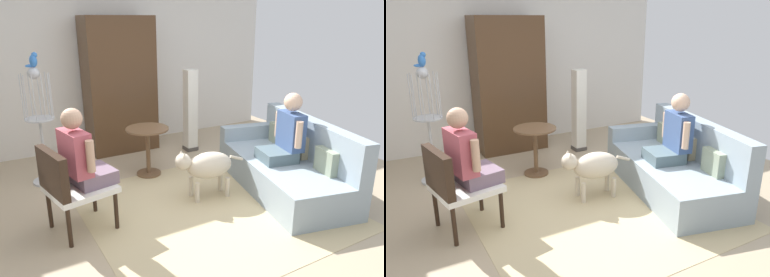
# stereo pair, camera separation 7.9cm
# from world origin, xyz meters

# --- Properties ---
(ground_plane) EXTENTS (6.64, 6.64, 0.00)m
(ground_plane) POSITION_xyz_m (0.00, 0.00, 0.00)
(ground_plane) COLOR tan
(back_wall) EXTENTS (6.09, 0.12, 2.85)m
(back_wall) POSITION_xyz_m (0.00, 2.83, 1.43)
(back_wall) COLOR silver
(back_wall) RESTS_ON ground
(area_rug) EXTENTS (2.72, 2.60, 0.01)m
(area_rug) POSITION_xyz_m (0.19, -0.07, 0.00)
(area_rug) COLOR #C6B284
(area_rug) RESTS_ON ground
(couch) EXTENTS (1.37, 2.20, 0.89)m
(couch) POSITION_xyz_m (1.32, -0.07, 0.30)
(couch) COLOR #8EA0AD
(couch) RESTS_ON ground
(armchair) EXTENTS (0.70, 0.68, 0.91)m
(armchair) POSITION_xyz_m (-1.31, 0.23, 0.54)
(armchair) COLOR black
(armchair) RESTS_ON ground
(person_on_couch) EXTENTS (0.55, 0.55, 0.84)m
(person_on_couch) POSITION_xyz_m (1.25, -0.09, 0.73)
(person_on_couch) COLOR slate
(person_on_armchair) EXTENTS (0.52, 0.56, 0.81)m
(person_on_armchair) POSITION_xyz_m (-1.16, 0.26, 0.79)
(person_on_armchair) COLOR slate
(round_end_table) EXTENTS (0.58, 0.58, 0.68)m
(round_end_table) POSITION_xyz_m (-0.04, 1.20, 0.45)
(round_end_table) COLOR brown
(round_end_table) RESTS_ON ground
(dog) EXTENTS (0.89, 0.39, 0.63)m
(dog) POSITION_xyz_m (0.29, 0.21, 0.41)
(dog) COLOR beige
(dog) RESTS_ON ground
(bird_cage_stand) EXTENTS (0.36, 0.36, 1.52)m
(bird_cage_stand) POSITION_xyz_m (-1.31, 1.65, 0.71)
(bird_cage_stand) COLOR silver
(bird_cage_stand) RESTS_ON ground
(parrot) EXTENTS (0.17, 0.10, 0.18)m
(parrot) POSITION_xyz_m (-1.30, 1.65, 1.61)
(parrot) COLOR blue
(parrot) RESTS_ON bird_cage_stand
(column_lamp) EXTENTS (0.20, 0.20, 1.32)m
(column_lamp) POSITION_xyz_m (0.99, 1.80, 0.66)
(column_lamp) COLOR #4C4742
(column_lamp) RESTS_ON ground
(armoire_cabinet) EXTENTS (1.07, 0.56, 2.13)m
(armoire_cabinet) POSITION_xyz_m (0.04, 2.42, 1.07)
(armoire_cabinet) COLOR #4C331E
(armoire_cabinet) RESTS_ON ground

